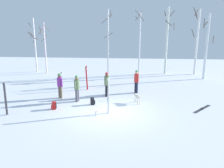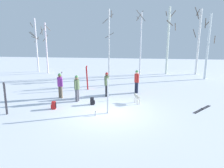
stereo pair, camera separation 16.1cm
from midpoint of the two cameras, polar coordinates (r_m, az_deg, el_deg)
The scene contains 22 objects.
ground_plane at distance 11.36m, azimuth -0.64°, elevation -8.04°, with size 60.00×60.00×0.00m, color white.
person_0 at distance 14.24m, azimuth -14.03°, elevation 0.03°, with size 0.46×0.34×1.72m.
person_1 at distance 14.17m, azimuth -1.14°, elevation 0.36°, with size 0.34×0.51×1.72m.
person_2 at distance 15.19m, azimuth 7.22°, elevation 1.10°, with size 0.34×0.45×1.72m.
person_3 at distance 13.23m, azimuth -9.45°, elevation -0.73°, with size 0.34×0.51×1.72m.
dog at distance 12.93m, azimuth 7.37°, elevation -3.71°, with size 0.45×0.84×0.57m.
ski_pair_planted_0 at distance 10.97m, azimuth -0.76°, elevation -3.46°, with size 0.15×0.14×1.95m.
ski_pair_planted_1 at distance 12.21m, azimuth -27.34°, elevation -3.66°, with size 0.04×0.16×1.77m.
ski_pair_planted_2 at distance 16.19m, azimuth -6.71°, elevation 1.74°, with size 0.21×0.13×1.91m.
ski_pair_lying_0 at distance 13.00m, azimuth 24.27°, elevation -6.43°, with size 1.40×1.59×0.05m.
ski_poles_0 at distance 16.74m, azimuth -13.53°, elevation 1.12°, with size 0.07×0.27×1.39m.
backpack_0 at distance 12.32m, azimuth -15.66°, elevation -5.78°, with size 0.32×0.30×0.44m.
backpack_1 at distance 12.67m, azimuth -5.15°, elevation -4.82°, with size 0.32×0.30×0.44m.
water_bottle_0 at distance 13.39m, azimuth -0.89°, elevation -4.27°, with size 0.07×0.07×0.23m.
water_bottle_1 at distance 10.94m, azimuth -4.25°, elevation -8.28°, with size 0.07×0.07×0.24m.
birch_tree_0 at distance 26.04m, azimuth -20.26°, elevation 10.29°, with size 1.23×1.05×6.22m.
birch_tree_1 at distance 24.58m, azimuth -17.74°, elevation 9.82°, with size 1.12×1.13×5.67m.
birch_tree_2 at distance 21.03m, azimuth -0.63°, elevation 11.41°, with size 1.19×1.01×6.78m.
birch_tree_3 at distance 22.81m, azimuth 8.20°, elevation 11.41°, with size 0.99×1.11×6.88m.
birch_tree_4 at distance 23.74m, azimuth 15.63°, elevation 11.80°, with size 1.24×1.54×7.26m.
birch_tree_5 at distance 24.57m, azimuth 23.18°, elevation 11.07°, with size 0.72×1.13×7.26m.
birch_tree_6 at distance 22.03m, azimuth 25.44°, elevation 9.54°, with size 1.26×1.24×6.27m.
Camera 2 is at (1.56, -10.50, 4.06)m, focal length 32.66 mm.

